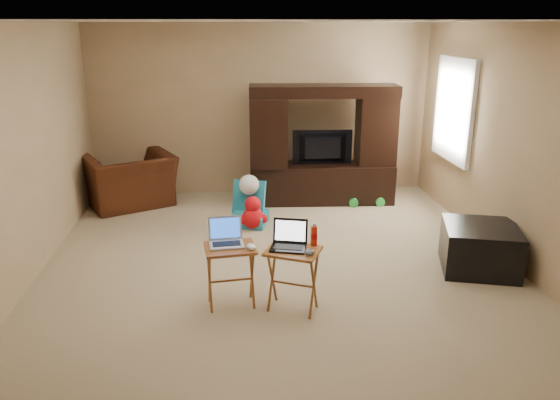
{
  "coord_description": "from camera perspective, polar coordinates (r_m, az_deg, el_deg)",
  "views": [
    {
      "loc": [
        -0.5,
        -5.36,
        2.48
      ],
      "look_at": [
        0.0,
        -0.2,
        0.8
      ],
      "focal_mm": 35.0,
      "sensor_mm": 36.0,
      "label": 1
    }
  ],
  "objects": [
    {
      "name": "entertainment_center",
      "position": [
        7.78,
        4.46,
        5.74
      ],
      "size": [
        2.07,
        0.62,
        1.68
      ],
      "primitive_type": "cube",
      "rotation": [
        0.0,
        0.0,
        -0.05
      ],
      "color": "black",
      "rests_on": "floor"
    },
    {
      "name": "recliner",
      "position": [
        7.99,
        -15.42,
        2.01
      ],
      "size": [
        1.47,
        1.4,
        0.74
      ],
      "primitive_type": "imported",
      "rotation": [
        0.0,
        0.0,
        3.6
      ],
      "color": "#4A240F",
      "rests_on": "floor"
    },
    {
      "name": "ottoman",
      "position": [
        6.11,
        20.15,
        -4.71
      ],
      "size": [
        0.92,
        0.92,
        0.48
      ],
      "primitive_type": "cube",
      "rotation": [
        0.0,
        0.0,
        -0.28
      ],
      "color": "black",
      "rests_on": "floor"
    },
    {
      "name": "window_pane",
      "position": [
        7.6,
        17.84,
        8.95
      ],
      "size": [
        0.0,
        1.2,
        1.2
      ],
      "primitive_type": "plane",
      "rotation": [
        1.57,
        0.0,
        -1.57
      ],
      "color": "white",
      "rests_on": "ground"
    },
    {
      "name": "tray_table_right",
      "position": [
        4.93,
        1.34,
        -8.35
      ],
      "size": [
        0.56,
        0.52,
        0.59
      ],
      "primitive_type": "cube",
      "rotation": [
        0.0,
        0.0,
        -0.44
      ],
      "color": "#AC6C29",
      "rests_on": "floor"
    },
    {
      "name": "wall_left",
      "position": [
        5.85,
        -25.45,
        4.07
      ],
      "size": [
        0.0,
        5.5,
        5.5
      ],
      "primitive_type": "plane",
      "rotation": [
        1.57,
        0.0,
        1.57
      ],
      "color": "tan",
      "rests_on": "ground"
    },
    {
      "name": "tray_table_left",
      "position": [
        5.02,
        -5.15,
        -7.96
      ],
      "size": [
        0.48,
        0.41,
        0.58
      ],
      "primitive_type": "cube",
      "rotation": [
        0.0,
        0.0,
        0.11
      ],
      "color": "#A05D26",
      "rests_on": "floor"
    },
    {
      "name": "plush_toy",
      "position": [
        6.88,
        -2.86,
        -1.29
      ],
      "size": [
        0.39,
        0.32,
        0.43
      ],
      "primitive_type": null,
      "color": "red",
      "rests_on": "floor"
    },
    {
      "name": "wall_right",
      "position": [
        6.26,
        23.32,
        5.17
      ],
      "size": [
        0.0,
        5.5,
        5.5
      ],
      "primitive_type": "plane",
      "rotation": [
        1.57,
        0.0,
        -1.57
      ],
      "color": "tan",
      "rests_on": "ground"
    },
    {
      "name": "window_frame",
      "position": [
        7.59,
        17.7,
        8.96
      ],
      "size": [
        0.06,
        1.14,
        1.34
      ],
      "primitive_type": "cube",
      "color": "white",
      "rests_on": "ground"
    },
    {
      "name": "child_rocker",
      "position": [
        6.99,
        -3.19,
        -0.42
      ],
      "size": [
        0.55,
        0.59,
        0.56
      ],
      "primitive_type": null,
      "rotation": [
        0.0,
        0.0,
        -0.32
      ],
      "color": "teal",
      "rests_on": "floor"
    },
    {
      "name": "mouse_right",
      "position": [
        4.71,
        3.13,
        -5.44
      ],
      "size": [
        0.11,
        0.14,
        0.05
      ],
      "primitive_type": "ellipsoid",
      "rotation": [
        0.0,
        0.0,
        -0.32
      ],
      "color": "#38393D",
      "rests_on": "tray_table_right"
    },
    {
      "name": "television",
      "position": [
        7.75,
        4.51,
        5.42
      ],
      "size": [
        0.85,
        0.14,
        0.49
      ],
      "primitive_type": "imported",
      "rotation": [
        0.0,
        0.0,
        3.1
      ],
      "color": "black",
      "rests_on": "entertainment_center"
    },
    {
      "name": "mouse_left",
      "position": [
        4.83,
        -3.04,
        -4.89
      ],
      "size": [
        0.11,
        0.14,
        0.05
      ],
      "primitive_type": "ellipsoid",
      "rotation": [
        0.0,
        0.0,
        0.34
      ],
      "color": "white",
      "rests_on": "tray_table_left"
    },
    {
      "name": "water_bottle",
      "position": [
        4.87,
        3.58,
        -3.76
      ],
      "size": [
        0.06,
        0.06,
        0.18
      ],
      "primitive_type": "cylinder",
      "color": "red",
      "rests_on": "tray_table_right"
    },
    {
      "name": "wall_front",
      "position": [
        2.93,
        4.85,
        -7.0
      ],
      "size": [
        5.0,
        0.0,
        5.0
      ],
      "primitive_type": "plane",
      "rotation": [
        -1.57,
        0.0,
        0.0
      ],
      "color": "tan",
      "rests_on": "ground"
    },
    {
      "name": "laptop_right",
      "position": [
        4.78,
        0.87,
        -3.81
      ],
      "size": [
        0.36,
        0.33,
        0.24
      ],
      "primitive_type": "cube",
      "rotation": [
        0.0,
        0.0,
        -0.26
      ],
      "color": "black",
      "rests_on": "tray_table_right"
    },
    {
      "name": "wall_back",
      "position": [
        8.22,
        -2.01,
        9.36
      ],
      "size": [
        5.0,
        0.0,
        5.0
      ],
      "primitive_type": "plane",
      "rotation": [
        1.57,
        0.0,
        0.0
      ],
      "color": "tan",
      "rests_on": "ground"
    },
    {
      "name": "laptop_left",
      "position": [
        4.89,
        -5.64,
        -3.48
      ],
      "size": [
        0.32,
        0.28,
        0.24
      ],
      "primitive_type": "cube",
      "rotation": [
        0.0,
        0.0,
        0.08
      ],
      "color": "#AEAFB3",
      "rests_on": "tray_table_left"
    },
    {
      "name": "ceiling",
      "position": [
        5.38,
        -0.22,
        18.18
      ],
      "size": [
        5.5,
        5.5,
        0.0
      ],
      "primitive_type": "plane",
      "rotation": [
        3.14,
        0.0,
        0.0
      ],
      "color": "silver",
      "rests_on": "ground"
    },
    {
      "name": "push_toy",
      "position": [
        7.93,
        8.82,
        1.24
      ],
      "size": [
        0.63,
        0.47,
        0.45
      ],
      "primitive_type": null,
      "rotation": [
        0.0,
        0.0,
        -0.08
      ],
      "color": "blue",
      "rests_on": "floor"
    },
    {
      "name": "floor",
      "position": [
        5.93,
        -0.19,
        -6.78
      ],
      "size": [
        5.5,
        5.5,
        0.0
      ],
      "primitive_type": "plane",
      "color": "tan",
      "rests_on": "ground"
    }
  ]
}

